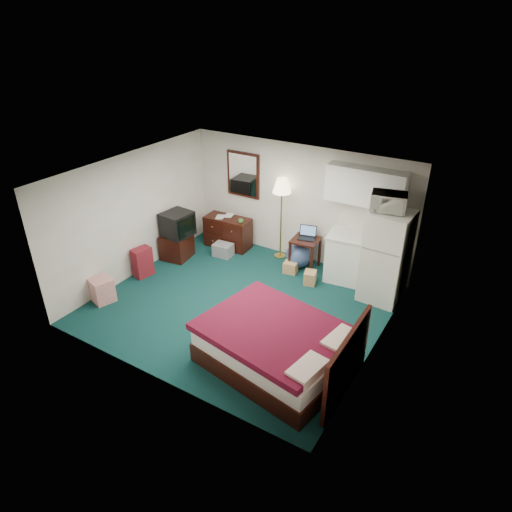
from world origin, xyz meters
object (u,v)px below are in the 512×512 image
Objects in this scene: suitcase at (142,262)px; tv_stand at (177,246)px; bed at (276,346)px; fridge at (386,257)px; floor_lamp at (281,219)px; desk at (305,254)px; kitchen_counter at (350,258)px; dresser at (228,232)px.

tv_stand is at bearing 96.10° from suitcase.
fridge is at bearing 83.33° from bed.
tv_stand is 0.97m from suitcase.
suitcase is (-1.99, -2.20, -0.59)m from floor_lamp.
desk is at bearing 117.89° from bed.
floor_lamp is 1.87× the size of kitchen_counter.
dresser is at bearing 179.08° from fridge.
kitchen_counter is at bearing 40.41° from suitcase.
kitchen_counter is 4.19m from suitcase.
fridge reaches higher than dresser.
suitcase is at bearing -113.04° from dresser.
tv_stand is at bearing -147.30° from floor_lamp.
fridge is (1.73, -0.25, 0.54)m from desk.
tv_stand is (-4.33, -0.77, -0.61)m from fridge.
dresser is at bearing -171.09° from floor_lamp.
tv_stand is (-3.55, 1.88, -0.06)m from bed.
bed reaches higher than suitcase.
tv_stand is at bearing -166.81° from fridge.
fridge is 0.83× the size of bed.
floor_lamp is at bearing 168.25° from kitchen_counter.
fridge is 2.82m from bed.
floor_lamp is (1.26, 0.20, 0.55)m from dresser.
dresser is 1.74× the size of tv_stand.
desk is 0.97m from kitchen_counter.
desk is 0.32× the size of bed.
dresser reaches higher than suitcase.
floor_lamp reaches higher than fridge.
bed is at bearing -103.50° from fridge.
kitchen_counter is 1.55× the size of suitcase.
dresser is 4.10m from bed.
desk is 1.83m from fridge.
suitcase is (-4.42, -1.74, -0.57)m from fridge.
floor_lamp is 2.47m from fridge.
fridge is 2.84× the size of suitcase.
floor_lamp is at bearing 172.45° from fridge.
desk reaches higher than tv_stand.
dresser is at bearing 144.76° from bed.
kitchen_counter is at bearing -1.71° from dresser.
floor_lamp is 3.00× the size of tv_stand.
kitchen_counter is at bearing 8.56° from tv_stand.
floor_lamp reaches higher than suitcase.
bed is (2.89, -2.91, -0.02)m from dresser.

